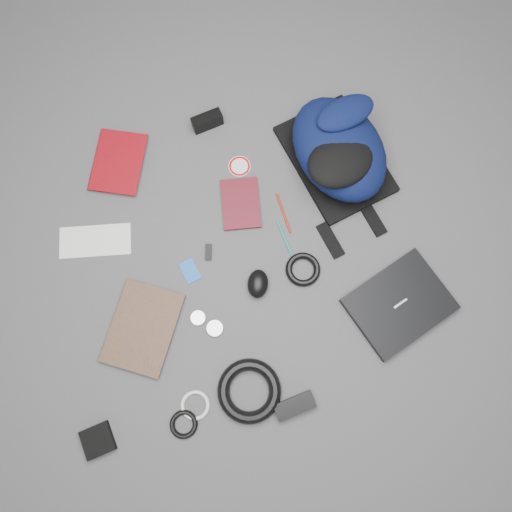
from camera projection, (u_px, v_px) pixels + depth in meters
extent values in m
plane|color=#4F4F51|center=(256.00, 257.00, 1.67)|extent=(4.00, 4.00, 0.00)
cube|color=black|center=(399.00, 304.00, 1.62)|extent=(0.38, 0.34, 0.03)
imported|color=maroon|center=(94.00, 159.00, 1.74)|extent=(0.24, 0.27, 0.03)
imported|color=#A3600B|center=(113.00, 319.00, 1.61)|extent=(0.31, 0.34, 0.02)
cube|color=white|center=(95.00, 241.00, 1.68)|extent=(0.25, 0.13, 0.00)
cube|color=#470D15|center=(241.00, 204.00, 1.70)|extent=(0.14, 0.19, 0.01)
cube|color=black|center=(207.00, 121.00, 1.75)|extent=(0.11, 0.06, 0.06)
cylinder|color=white|center=(240.00, 166.00, 1.74)|extent=(0.10, 0.10, 0.00)
cylinder|color=#0E8374|center=(285.00, 239.00, 1.68)|extent=(0.03, 0.13, 0.01)
cylinder|color=#A0210C|center=(284.00, 213.00, 1.70)|extent=(0.03, 0.15, 0.01)
cube|color=blue|center=(190.00, 271.00, 1.66)|extent=(0.07, 0.09, 0.00)
cube|color=black|center=(208.00, 252.00, 1.67)|extent=(0.03, 0.06, 0.01)
ellipsoid|color=black|center=(258.00, 284.00, 1.63)|extent=(0.09, 0.11, 0.05)
cylinder|color=silver|center=(198.00, 318.00, 1.62)|extent=(0.06, 0.06, 0.01)
cylinder|color=#A6A6A8|center=(215.00, 328.00, 1.61)|extent=(0.06, 0.06, 0.01)
torus|color=black|center=(303.00, 269.00, 1.65)|extent=(0.15, 0.15, 0.02)
cube|color=black|center=(295.00, 406.00, 1.55)|extent=(0.13, 0.08, 0.03)
torus|color=black|center=(249.00, 391.00, 1.56)|extent=(0.20, 0.20, 0.04)
cube|color=black|center=(98.00, 440.00, 1.53)|extent=(0.11, 0.11, 0.02)
torus|color=black|center=(184.00, 424.00, 1.54)|extent=(0.09, 0.09, 0.02)
torus|color=white|center=(195.00, 405.00, 1.56)|extent=(0.11, 0.11, 0.01)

